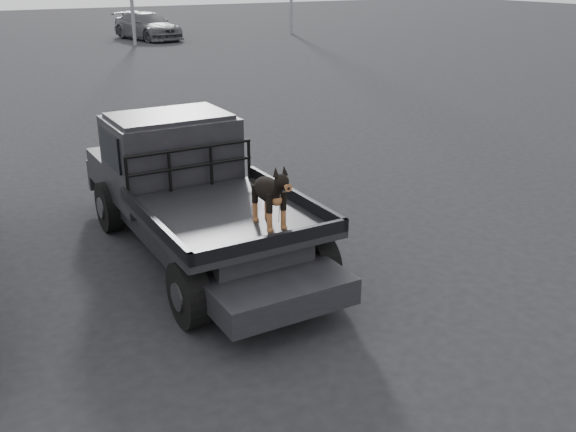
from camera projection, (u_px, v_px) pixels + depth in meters
ground at (246, 302)px, 7.67m from camera, size 120.00×120.00×0.00m
flatbed_ute at (199, 223)px, 8.79m from camera, size 2.00×5.40×0.92m
ute_cab at (171, 144)px, 9.23m from camera, size 1.72×1.30×0.88m
headache_rack at (191, 168)px, 8.68m from camera, size 1.80×0.08×0.55m
dog at (269, 195)px, 7.39m from camera, size 0.32×0.60×0.74m
distant_car_b at (147, 26)px, 34.93m from camera, size 2.97×5.23×1.43m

